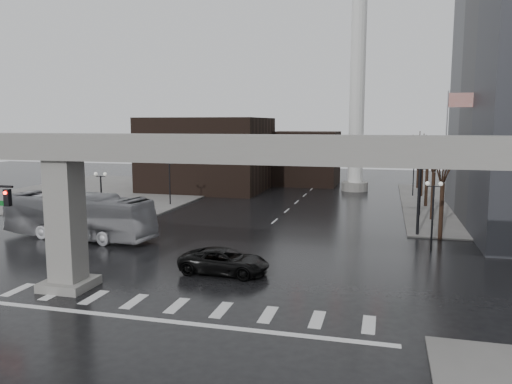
# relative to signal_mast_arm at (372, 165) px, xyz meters

# --- Properties ---
(ground) EXTENTS (160.00, 160.00, 0.00)m
(ground) POSITION_rel_signal_mast_arm_xyz_m (-8.99, -18.80, -5.83)
(ground) COLOR black
(ground) RESTS_ON ground
(sidewalk_nw) EXTENTS (28.00, 36.00, 0.15)m
(sidewalk_nw) POSITION_rel_signal_mast_arm_xyz_m (-34.99, 17.20, -5.75)
(sidewalk_nw) COLOR slate
(sidewalk_nw) RESTS_ON ground
(elevated_guideway) EXTENTS (48.00, 2.60, 8.70)m
(elevated_guideway) POSITION_rel_signal_mast_arm_xyz_m (-7.73, -18.80, 1.05)
(elevated_guideway) COLOR gray
(elevated_guideway) RESTS_ON ground
(building_far_left) EXTENTS (16.00, 14.00, 10.00)m
(building_far_left) POSITION_rel_signal_mast_arm_xyz_m (-22.99, 23.20, -0.83)
(building_far_left) COLOR black
(building_far_left) RESTS_ON ground
(building_far_mid) EXTENTS (10.00, 10.00, 8.00)m
(building_far_mid) POSITION_rel_signal_mast_arm_xyz_m (-10.99, 33.20, -1.83)
(building_far_mid) COLOR black
(building_far_mid) RESTS_ON ground
(smokestack) EXTENTS (3.60, 3.60, 30.00)m
(smokestack) POSITION_rel_signal_mast_arm_xyz_m (-2.99, 27.20, 7.52)
(smokestack) COLOR silver
(smokestack) RESTS_ON ground
(signal_mast_arm) EXTENTS (12.12, 0.43, 8.00)m
(signal_mast_arm) POSITION_rel_signal_mast_arm_xyz_m (0.00, 0.00, 0.00)
(signal_mast_arm) COLOR black
(signal_mast_arm) RESTS_ON ground
(flagpole_assembly) EXTENTS (2.06, 0.12, 12.00)m
(flagpole_assembly) POSITION_rel_signal_mast_arm_xyz_m (6.30, 3.20, 1.70)
(flagpole_assembly) COLOR silver
(flagpole_assembly) RESTS_ON ground
(lamp_right_0) EXTENTS (1.22, 0.32, 5.11)m
(lamp_right_0) POSITION_rel_signal_mast_arm_xyz_m (4.51, -4.80, -2.36)
(lamp_right_0) COLOR black
(lamp_right_0) RESTS_ON ground
(lamp_right_1) EXTENTS (1.22, 0.32, 5.11)m
(lamp_right_1) POSITION_rel_signal_mast_arm_xyz_m (4.51, 9.20, -2.36)
(lamp_right_1) COLOR black
(lamp_right_1) RESTS_ON ground
(lamp_right_2) EXTENTS (1.22, 0.32, 5.11)m
(lamp_right_2) POSITION_rel_signal_mast_arm_xyz_m (4.51, 23.20, -2.36)
(lamp_right_2) COLOR black
(lamp_right_2) RESTS_ON ground
(lamp_left_0) EXTENTS (1.22, 0.32, 5.11)m
(lamp_left_0) POSITION_rel_signal_mast_arm_xyz_m (-22.49, -4.80, -2.36)
(lamp_left_0) COLOR black
(lamp_left_0) RESTS_ON ground
(lamp_left_1) EXTENTS (1.22, 0.32, 5.11)m
(lamp_left_1) POSITION_rel_signal_mast_arm_xyz_m (-22.49, 9.20, -2.36)
(lamp_left_1) COLOR black
(lamp_left_1) RESTS_ON ground
(lamp_left_2) EXTENTS (1.22, 0.32, 5.11)m
(lamp_left_2) POSITION_rel_signal_mast_arm_xyz_m (-22.49, 23.20, -2.36)
(lamp_left_2) COLOR black
(lamp_left_2) RESTS_ON ground
(tree_right_0) EXTENTS (1.09, 1.58, 7.50)m
(tree_right_0) POSITION_rel_signal_mast_arm_xyz_m (5.54, -0.78, -3.04)
(tree_right_0) COLOR black
(tree_right_0) RESTS_ON ground
(tree_right_1) EXTENTS (1.09, 1.61, 7.67)m
(tree_right_1) POSITION_rel_signal_mast_arm_xyz_m (5.54, 7.22, -2.98)
(tree_right_1) COLOR black
(tree_right_1) RESTS_ON ground
(tree_right_2) EXTENTS (1.10, 1.63, 7.85)m
(tree_right_2) POSITION_rel_signal_mast_arm_xyz_m (5.54, 15.22, -2.91)
(tree_right_2) COLOR black
(tree_right_2) RESTS_ON ground
(tree_right_3) EXTENTS (1.11, 1.66, 8.02)m
(tree_right_3) POSITION_rel_signal_mast_arm_xyz_m (5.54, 23.22, -2.85)
(tree_right_3) COLOR black
(tree_right_3) RESTS_ON ground
(tree_right_4) EXTENTS (1.12, 1.69, 8.19)m
(tree_right_4) POSITION_rel_signal_mast_arm_xyz_m (5.54, 31.22, -2.79)
(tree_right_4) COLOR black
(tree_right_4) RESTS_ON ground
(pickup_truck) EXTENTS (5.67, 2.78, 1.55)m
(pickup_truck) POSITION_rel_signal_mast_arm_xyz_m (-8.37, -13.92, -5.05)
(pickup_truck) COLOR black
(pickup_truck) RESTS_ON ground
(city_bus) EXTENTS (13.38, 4.59, 3.65)m
(city_bus) POSITION_rel_signal_mast_arm_xyz_m (-22.76, -7.81, -4.00)
(city_bus) COLOR #A9A8AD
(city_bus) RESTS_ON ground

